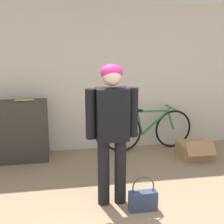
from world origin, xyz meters
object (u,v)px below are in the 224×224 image
at_px(banana, 24,100).
at_px(bicycle, 148,129).
at_px(cardboard_box, 194,150).
at_px(handbag, 143,199).
at_px(person, 112,123).

bearing_deg(banana, bicycle, 0.29).
height_order(banana, cardboard_box, banana).
bearing_deg(handbag, cardboard_box, 48.22).
distance_m(bicycle, banana, 2.21).
distance_m(person, handbag, 0.97).
xyz_separation_m(bicycle, banana, (-2.12, -0.01, 0.61)).
height_order(person, bicycle, person).
bearing_deg(person, cardboard_box, 35.39).
relative_size(person, banana, 5.01).
height_order(handbag, cardboard_box, handbag).
bearing_deg(bicycle, person, -124.47).
xyz_separation_m(handbag, cardboard_box, (1.31, 1.47, -0.01)).
bearing_deg(handbag, person, 144.40).
bearing_deg(cardboard_box, bicycle, 143.80).
xyz_separation_m(person, cardboard_box, (1.64, 1.23, -0.90)).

